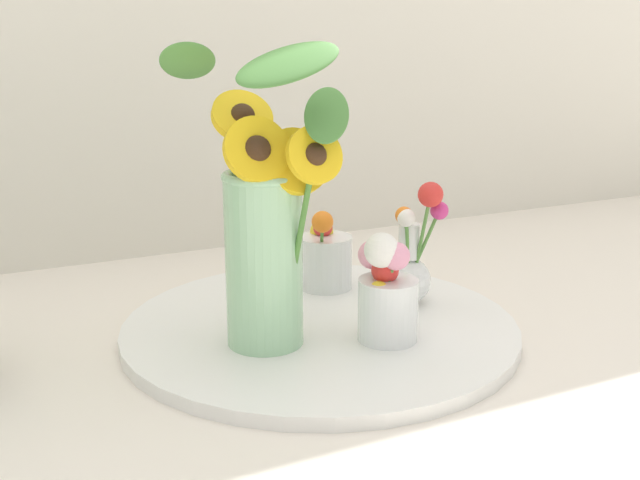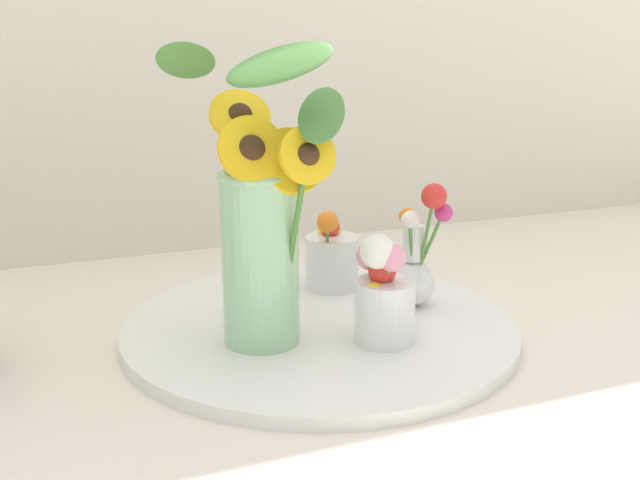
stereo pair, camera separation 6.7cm
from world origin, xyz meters
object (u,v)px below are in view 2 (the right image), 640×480
at_px(vase_bulb_right, 415,263).
at_px(vase_small_back, 331,256).
at_px(mason_jar_sunflowers, 262,228).
at_px(vase_small_center, 383,294).
at_px(serving_tray, 320,328).

bearing_deg(vase_bulb_right, vase_small_back, 123.18).
distance_m(vase_bulb_right, vase_small_back, 0.15).
height_order(mason_jar_sunflowers, vase_bulb_right, mason_jar_sunflowers).
distance_m(vase_small_center, vase_bulb_right, 0.14).
bearing_deg(vase_bulb_right, mason_jar_sunflowers, -169.08).
distance_m(serving_tray, vase_bulb_right, 0.17).
xyz_separation_m(serving_tray, vase_bulb_right, (0.15, 0.01, 0.07)).
distance_m(mason_jar_sunflowers, vase_small_center, 0.17).
xyz_separation_m(mason_jar_sunflowers, vase_small_center, (0.14, -0.05, -0.09)).
relative_size(serving_tray, vase_small_center, 3.71).
bearing_deg(serving_tray, mason_jar_sunflowers, -157.26).
xyz_separation_m(mason_jar_sunflowers, vase_small_back, (0.16, 0.17, -0.10)).
bearing_deg(serving_tray, vase_small_back, 61.37).
relative_size(mason_jar_sunflowers, vase_small_center, 2.66).
height_order(vase_small_center, vase_small_back, vase_small_center).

